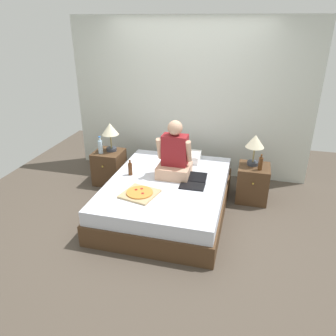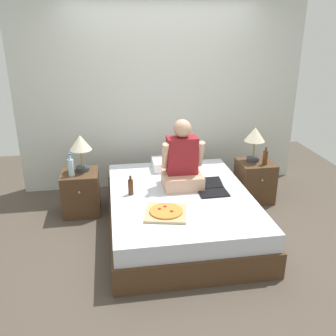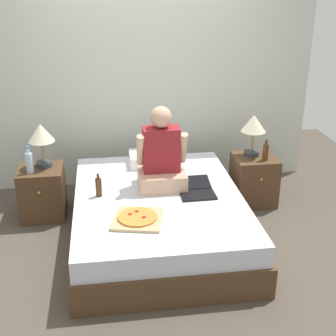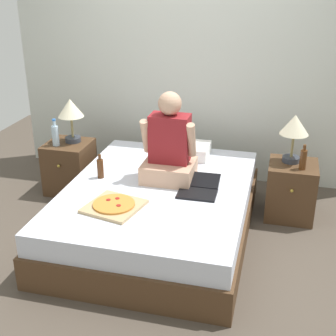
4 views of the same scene
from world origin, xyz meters
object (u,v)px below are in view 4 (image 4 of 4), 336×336
nightstand_right (291,190)px  lamp_on_right_nightstand (294,128)px  pizza_box (114,206)px  bed (158,210)px  beer_bottle_on_bed (100,168)px  water_bottle (55,135)px  beer_bottle (303,159)px  nightstand_left (70,167)px  person_seated (169,148)px  lamp_on_left_nightstand (71,111)px  laptop (198,189)px

nightstand_right → lamp_on_right_nightstand: 0.59m
nightstand_right → pizza_box: (-1.35, -1.07, 0.21)m
nightstand_right → bed: bearing=-151.2°
pizza_box → bed: bearing=63.2°
nightstand_right → beer_bottle_on_bed: size_ratio=2.41×
water_bottle → beer_bottle: bearing=-0.2°
bed → pizza_box: bearing=-116.8°
bed → water_bottle: 1.38m
nightstand_right → beer_bottle_on_bed: bearing=-161.3°
nightstand_right → nightstand_left: bearing=180.0°
nightstand_left → nightstand_right: same height
pizza_box → person_seated: bearing=66.2°
nightstand_left → lamp_on_left_nightstand: (0.04, 0.05, 0.59)m
laptop → lamp_on_left_nightstand: bearing=155.0°
lamp_on_right_nightstand → beer_bottle: bearing=-56.3°
person_seated → pizza_box: (-0.28, -0.64, -0.27)m
lamp_on_left_nightstand → beer_bottle: 2.29m
nightstand_left → pizza_box: size_ratio=1.11×
beer_bottle → pizza_box: 1.73m
person_seated → beer_bottle_on_bed: size_ratio=3.55×
nightstand_left → water_bottle: water_bottle is taller
nightstand_left → lamp_on_left_nightstand: bearing=51.4°
bed → lamp_on_right_nightstand: 1.43m
water_bottle → nightstand_right: 2.36m
person_seated → pizza_box: 0.75m
bed → beer_bottle: size_ratio=9.02×
nightstand_left → lamp_on_right_nightstand: 2.29m
water_bottle → lamp_on_right_nightstand: (2.30, 0.14, 0.22)m
lamp_on_left_nightstand → water_bottle: bearing=-130.6°
lamp_on_left_nightstand → nightstand_right: size_ratio=0.85×
nightstand_left → pizza_box: nightstand_left is taller
lamp_on_left_nightstand → person_seated: size_ratio=0.58×
lamp_on_left_nightstand → person_seated: person_seated is taller
nightstand_left → nightstand_right: (2.25, 0.00, 0.00)m
nightstand_right → lamp_on_right_nightstand: lamp_on_right_nightstand is taller
bed → water_bottle: water_bottle is taller
lamp_on_right_nightstand → laptop: 1.07m
person_seated → laptop: (0.30, -0.20, -0.27)m
water_bottle → laptop: 1.66m
nightstand_right → laptop: bearing=-140.9°
water_bottle → nightstand_left: bearing=48.3°
nightstand_left → laptop: bearing=-22.8°
nightstand_left → nightstand_right: bearing=0.0°
beer_bottle → laptop: (-0.84, -0.52, -0.15)m
bed → water_bottle: size_ratio=7.52×
lamp_on_right_nightstand → nightstand_left: bearing=-178.7°
nightstand_left → beer_bottle: bearing=-2.5°
beer_bottle → laptop: size_ratio=0.55×
beer_bottle_on_bed → nightstand_left: bearing=136.1°
nightstand_right → beer_bottle: (0.07, -0.10, 0.36)m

